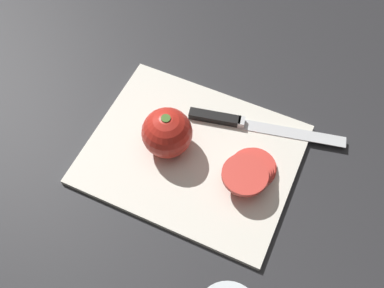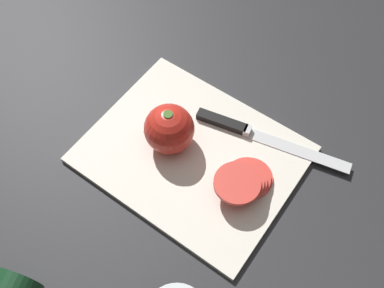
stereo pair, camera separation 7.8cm
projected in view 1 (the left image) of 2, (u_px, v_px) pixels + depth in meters
ground_plane at (198, 153)px, 0.82m from camera, size 3.00×3.00×0.00m
cutting_board at (192, 154)px, 0.81m from camera, size 0.37×0.29×0.01m
whole_tomato at (167, 133)px, 0.78m from camera, size 0.09×0.09×0.09m
knife at (236, 122)px, 0.83m from camera, size 0.29×0.08×0.01m
tomato_slice_stack_near at (250, 171)px, 0.76m from camera, size 0.08×0.11×0.04m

